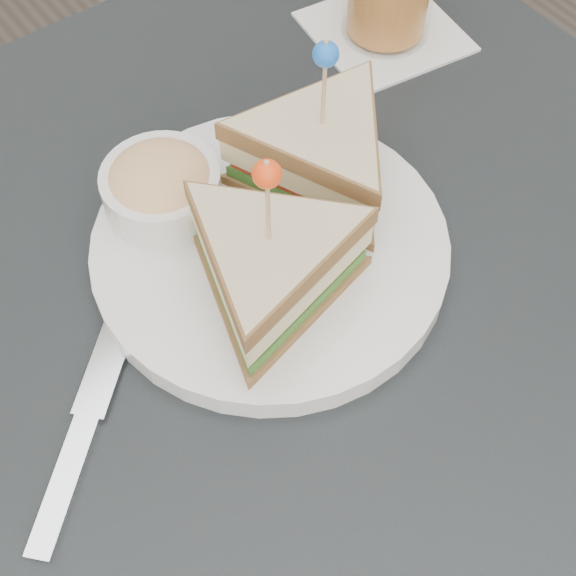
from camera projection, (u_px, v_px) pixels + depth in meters
The scene contains 3 objects.
table at pixel (285, 393), 0.61m from camera, with size 0.80×0.80×0.75m.
plate_meal at pixel (277, 215), 0.56m from camera, with size 0.32×0.32×0.15m.
cutlery_knife at pixel (93, 403), 0.52m from camera, with size 0.18×0.17×0.01m.
Camera 1 is at (-0.16, -0.22, 1.23)m, focal length 50.00 mm.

